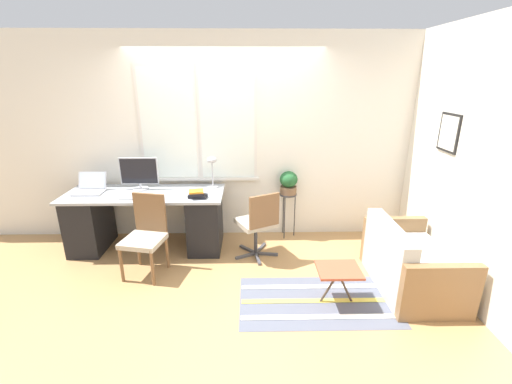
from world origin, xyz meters
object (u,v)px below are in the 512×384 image
object	(u,v)px
keyboard	(135,198)
potted_plant	(289,182)
couch_loveseat	(409,265)
book_stack	(197,194)
desk_chair_wooden	(146,234)
office_chair_swivel	(258,223)
folding_stool	(339,272)
laptop	(90,188)
monitor	(139,173)
mouse	(156,198)
desk_lamp	(212,165)
plant_stand	(288,200)

from	to	relation	value
keyboard	potted_plant	size ratio (longest dim) A/B	1.13
keyboard	couch_loveseat	bearing A→B (deg)	-13.37
book_stack	desk_chair_wooden	xyz separation A→B (m)	(-0.54, -0.39, -0.33)
office_chair_swivel	folding_stool	distance (m)	1.20
office_chair_swivel	laptop	bearing A→B (deg)	-35.72
office_chair_swivel	couch_loveseat	distance (m)	1.74
keyboard	book_stack	xyz separation A→B (m)	(0.75, 0.01, 0.04)
monitor	mouse	size ratio (longest dim) A/B	7.21
book_stack	couch_loveseat	world-z (taller)	book_stack
monitor	desk_chair_wooden	xyz separation A→B (m)	(0.24, -0.73, -0.50)
keyboard	mouse	distance (m)	0.25
desk_lamp	desk_chair_wooden	size ratio (longest dim) A/B	0.45
book_stack	folding_stool	distance (m)	1.86
desk_lamp	book_stack	xyz separation A→B (m)	(-0.15, -0.41, -0.26)
laptop	keyboard	bearing A→B (deg)	-21.78
office_chair_swivel	folding_stool	world-z (taller)	office_chair_swivel
office_chair_swivel	couch_loveseat	size ratio (longest dim) A/B	0.75
keyboard	office_chair_swivel	world-z (taller)	office_chair_swivel
keyboard	book_stack	size ratio (longest dim) A/B	1.51
office_chair_swivel	desk_chair_wooden	bearing A→B (deg)	-13.57
laptop	book_stack	size ratio (longest dim) A/B	1.50
couch_loveseat	plant_stand	bearing A→B (deg)	42.84
laptop	keyboard	distance (m)	0.69
book_stack	plant_stand	distance (m)	1.30
book_stack	potted_plant	xyz separation A→B (m)	(1.16, 0.51, -0.02)
couch_loveseat	plant_stand	size ratio (longest dim) A/B	1.84
keyboard	desk_chair_wooden	xyz separation A→B (m)	(0.21, -0.37, -0.30)
monitor	potted_plant	bearing A→B (deg)	4.97
desk_lamp	potted_plant	distance (m)	1.05
desk_chair_wooden	plant_stand	bearing A→B (deg)	39.97
office_chair_swivel	potted_plant	distance (m)	0.80
couch_loveseat	desk_chair_wooden	bearing A→B (deg)	82.92
desk_chair_wooden	plant_stand	size ratio (longest dim) A/B	1.43
couch_loveseat	folding_stool	world-z (taller)	couch_loveseat
desk_lamp	mouse	bearing A→B (deg)	-145.63
mouse	plant_stand	size ratio (longest dim) A/B	0.11
desk_lamp	office_chair_swivel	xyz separation A→B (m)	(0.59, -0.49, -0.60)
mouse	desk_chair_wooden	world-z (taller)	desk_chair_wooden
desk_lamp	folding_stool	world-z (taller)	desk_lamp
folding_stool	book_stack	bearing A→B (deg)	146.18
laptop	mouse	world-z (taller)	laptop
monitor	plant_stand	world-z (taller)	monitor
keyboard	folding_stool	bearing A→B (deg)	-23.83
keyboard	monitor	bearing A→B (deg)	94.97
folding_stool	monitor	bearing A→B (deg)	149.35
plant_stand	potted_plant	world-z (taller)	potted_plant
monitor	desk_chair_wooden	world-z (taller)	monitor
office_chair_swivel	folding_stool	size ratio (longest dim) A/B	2.08
laptop	couch_loveseat	size ratio (longest dim) A/B	0.30
laptop	book_stack	distance (m)	1.40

